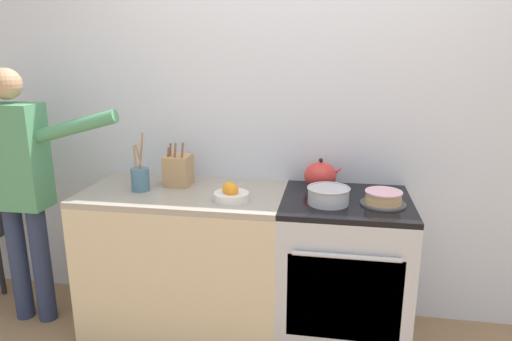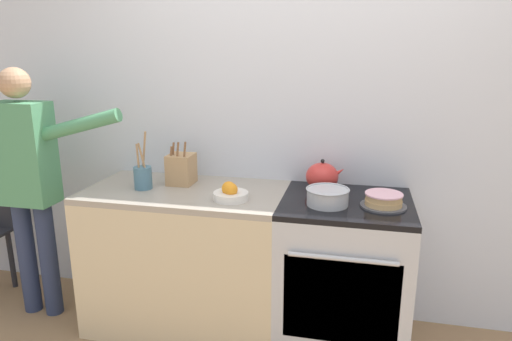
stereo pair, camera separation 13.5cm
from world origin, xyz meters
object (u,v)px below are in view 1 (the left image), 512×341
object	(u,v)px
knife_block	(178,170)
utensil_crock	(140,178)
stove_range	(343,272)
layer_cake	(383,198)
person_baker	(20,177)
tea_kettle	(321,176)
fruit_bowl	(231,194)
mixing_bowl	(328,195)

from	to	relation	value
knife_block	utensil_crock	world-z (taller)	utensil_crock
stove_range	layer_cake	xyz separation A→B (m)	(0.19, -0.06, 0.48)
stove_range	person_baker	size ratio (longest dim) A/B	0.56
layer_cake	tea_kettle	world-z (taller)	tea_kettle
stove_range	fruit_bowl	xyz separation A→B (m)	(-0.63, -0.13, 0.48)
mixing_bowl	utensil_crock	xyz separation A→B (m)	(-1.09, 0.06, 0.03)
stove_range	person_baker	bearing A→B (deg)	-177.04
layer_cake	knife_block	size ratio (longest dim) A/B	0.88
knife_block	person_baker	size ratio (longest dim) A/B	0.17
tea_kettle	fruit_bowl	bearing A→B (deg)	-147.48
stove_range	mixing_bowl	distance (m)	0.51
knife_block	utensil_crock	distance (m)	0.24
knife_block	layer_cake	bearing A→B (deg)	-8.12
tea_kettle	utensil_crock	distance (m)	1.06
tea_kettle	mixing_bowl	world-z (taller)	tea_kettle
knife_block	fruit_bowl	distance (m)	0.45
fruit_bowl	layer_cake	bearing A→B (deg)	4.84
mixing_bowl	layer_cake	bearing A→B (deg)	7.06
tea_kettle	layer_cake	bearing A→B (deg)	-34.48
knife_block	fruit_bowl	bearing A→B (deg)	-32.15
knife_block	person_baker	bearing A→B (deg)	-166.87
knife_block	person_baker	xyz separation A→B (m)	(-0.92, -0.21, -0.03)
layer_cake	fruit_bowl	distance (m)	0.82
utensil_crock	fruit_bowl	bearing A→B (deg)	-8.97
person_baker	knife_block	bearing A→B (deg)	26.65
utensil_crock	stove_range	bearing A→B (deg)	1.74
mixing_bowl	person_baker	world-z (taller)	person_baker
stove_range	person_baker	xyz separation A→B (m)	(-1.93, -0.10, 0.50)
knife_block	stove_range	bearing A→B (deg)	-6.49
stove_range	layer_cake	distance (m)	0.52
mixing_bowl	fruit_bowl	world-z (taller)	fruit_bowl
layer_cake	fruit_bowl	bearing A→B (deg)	-175.16
stove_range	fruit_bowl	bearing A→B (deg)	-168.69
tea_kettle	person_baker	bearing A→B (deg)	-171.12
tea_kettle	person_baker	size ratio (longest dim) A/B	0.15
mixing_bowl	knife_block	xyz separation A→B (m)	(-0.91, 0.21, 0.05)
layer_cake	utensil_crock	bearing A→B (deg)	179.17
stove_range	knife_block	distance (m)	1.15
tea_kettle	fruit_bowl	size ratio (longest dim) A/B	1.20
mixing_bowl	fruit_bowl	size ratio (longest dim) A/B	1.20
utensil_crock	fruit_bowl	xyz separation A→B (m)	(0.56, -0.09, -0.04)
layer_cake	mixing_bowl	world-z (taller)	mixing_bowl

